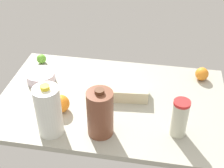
# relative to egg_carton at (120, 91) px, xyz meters

# --- Properties ---
(countertop) EXTENTS (1.20, 0.76, 0.03)m
(countertop) POSITION_rel_egg_carton_xyz_m (-0.04, -0.03, -0.05)
(countertop) COLOR #A3A293
(countertop) RESTS_ON ground
(egg_carton) EXTENTS (0.30, 0.14, 0.07)m
(egg_carton) POSITION_rel_egg_carton_xyz_m (0.00, 0.00, 0.00)
(egg_carton) COLOR beige
(egg_carton) RESTS_ON countertop
(chocolate_milk_jug) EXTENTS (0.12, 0.12, 0.25)m
(chocolate_milk_jug) POSITION_rel_egg_carton_xyz_m (-0.05, -0.28, 0.08)
(chocolate_milk_jug) COLOR brown
(chocolate_milk_jug) RESTS_ON countertop
(tumbler_cup) EXTENTS (0.08, 0.08, 0.19)m
(tumbler_cup) POSITION_rel_egg_carton_xyz_m (0.30, -0.23, 0.06)
(tumbler_cup) COLOR beige
(tumbler_cup) RESTS_ON countertop
(mixing_bowl) EXTENTS (0.16, 0.16, 0.05)m
(mixing_bowl) POSITION_rel_egg_carton_xyz_m (-0.47, 0.06, -0.01)
(mixing_bowl) COLOR silver
(mixing_bowl) RESTS_ON countertop
(milk_jug) EXTENTS (0.12, 0.12, 0.27)m
(milk_jug) POSITION_rel_egg_carton_xyz_m (-0.28, -0.31, 0.09)
(milk_jug) COLOR white
(milk_jug) RESTS_ON countertop
(lime_by_jug) EXTENTS (0.06, 0.06, 0.06)m
(lime_by_jug) POSITION_rel_egg_carton_xyz_m (-0.53, 0.25, -0.00)
(lime_by_jug) COLOR #63B031
(lime_by_jug) RESTS_ON countertop
(orange_near_front) EXTENTS (0.08, 0.08, 0.08)m
(orange_near_front) POSITION_rel_egg_carton_xyz_m (0.44, 0.24, 0.00)
(orange_near_front) COLOR orange
(orange_near_front) RESTS_ON countertop
(orange_loose) EXTENTS (0.09, 0.09, 0.09)m
(orange_loose) POSITION_rel_egg_carton_xyz_m (-0.27, -0.17, 0.01)
(orange_loose) COLOR orange
(orange_loose) RESTS_ON countertop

